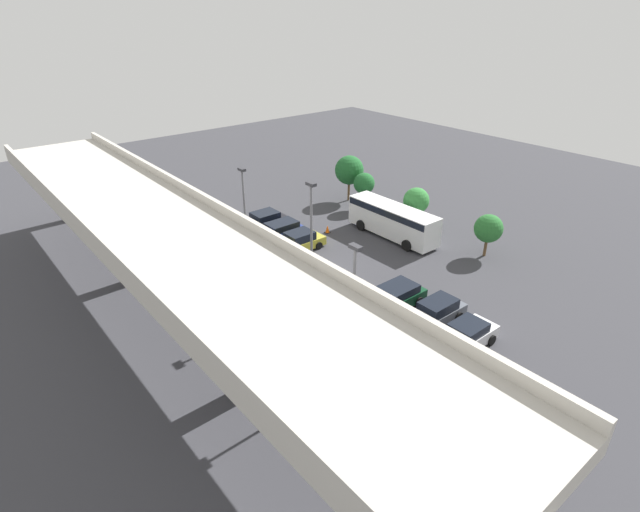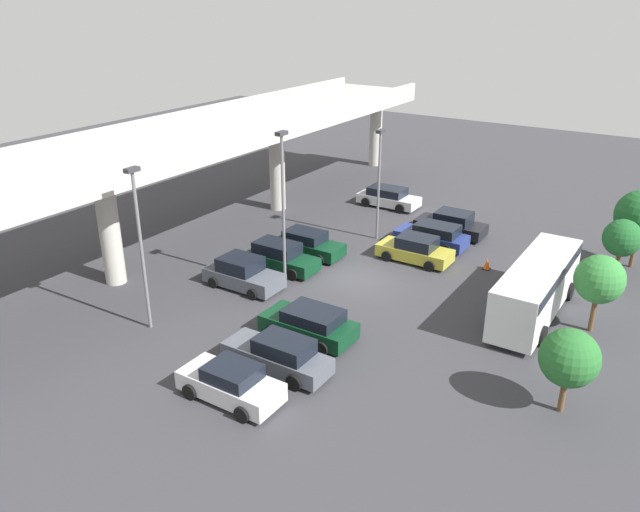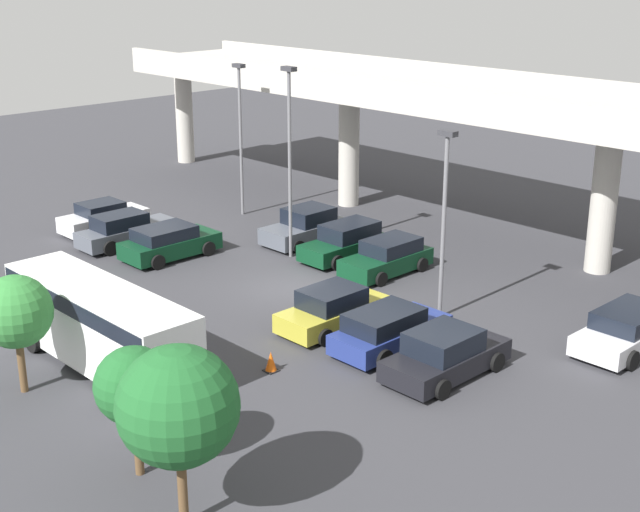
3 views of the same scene
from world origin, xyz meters
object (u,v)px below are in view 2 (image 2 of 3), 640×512
object	(u,v)px
parked_car_8	(451,224)
traffic_cone	(487,264)
parked_car_4	(281,257)
shuttle_bus	(537,285)
parked_car_2	(310,324)
parked_car_7	(433,236)
lamp_post_by_overpass	(140,238)
lamp_post_near_aisle	(283,201)
lamp_post_mid_lot	(379,176)
parked_car_6	(415,250)
parked_car_0	(231,383)
tree_front_centre	(600,280)
parked_car_5	(308,244)
parked_car_3	(243,274)
parked_car_1	(279,355)
tree_front_left	(569,358)
parked_car_9	(388,197)
tree_front_right	(622,238)

from	to	relation	value
parked_car_8	traffic_cone	size ratio (longest dim) A/B	6.61
parked_car_4	shuttle_bus	xyz separation A→B (m)	(2.35, -14.06, 0.90)
parked_car_2	parked_car_4	distance (m)	8.12
parked_car_7	lamp_post_by_overpass	distance (m)	19.09
lamp_post_near_aisle	lamp_post_by_overpass	size ratio (longest dim) A/B	1.09
parked_car_8	lamp_post_mid_lot	world-z (taller)	lamp_post_mid_lot
parked_car_4	parked_car_6	size ratio (longest dim) A/B	0.97
parked_car_4	lamp_post_by_overpass	bearing A→B (deg)	-97.98
parked_car_0	parked_car_8	bearing A→B (deg)	-91.13
lamp_post_mid_lot	tree_front_centre	xyz separation A→B (m)	(-5.24, -14.42, -1.57)
parked_car_5	tree_front_centre	bearing A→B (deg)	-1.64
parked_car_2	parked_car_5	size ratio (longest dim) A/B	1.04
parked_car_2	parked_car_3	size ratio (longest dim) A/B	1.02
parked_car_1	lamp_post_near_aisle	world-z (taller)	lamp_post_near_aisle
parked_car_3	parked_car_8	size ratio (longest dim) A/B	0.95
parked_car_0	parked_car_3	world-z (taller)	parked_car_3
parked_car_8	traffic_cone	bearing A→B (deg)	133.03
shuttle_bus	traffic_cone	world-z (taller)	shuttle_bus
parked_car_1	tree_front_centre	xyz separation A→B (m)	(10.88, -10.62, 1.97)
lamp_post_by_overpass	tree_front_left	world-z (taller)	lamp_post_by_overpass
parked_car_6	tree_front_centre	size ratio (longest dim) A/B	1.15
parked_car_2	lamp_post_by_overpass	distance (m)	8.78
parked_car_5	shuttle_bus	size ratio (longest dim) A/B	0.49
parked_car_1	tree_front_left	distance (m)	11.63
parked_car_9	tree_front_right	size ratio (longest dim) A/B	1.26
parked_car_5	lamp_post_near_aisle	xyz separation A→B (m)	(-4.60, -1.54, 4.31)
parked_car_2	lamp_post_by_overpass	xyz separation A→B (m)	(-3.38, 7.08, 3.94)
lamp_post_by_overpass	tree_front_left	distance (m)	18.98
parked_car_3	tree_front_centre	size ratio (longest dim) A/B	1.13
lamp_post_by_overpass	parked_car_2	bearing A→B (deg)	-64.51
parked_car_7	lamp_post_near_aisle	size ratio (longest dim) A/B	0.53
lamp_post_mid_lot	parked_car_8	bearing A→B (deg)	-49.27
parked_car_0	parked_car_5	size ratio (longest dim) A/B	1.00
parked_car_1	parked_car_0	bearing A→B (deg)	81.88
parked_car_1	parked_car_8	distance (m)	19.45
parked_car_7	lamp_post_mid_lot	size ratio (longest dim) A/B	0.63
lamp_post_mid_lot	lamp_post_by_overpass	size ratio (longest dim) A/B	0.91
parked_car_2	lamp_post_mid_lot	size ratio (longest dim) A/B	0.62
parked_car_0	tree_front_right	distance (m)	23.09
parked_car_9	tree_front_left	distance (m)	25.61
lamp_post_mid_lot	tree_front_left	distance (m)	19.41
parked_car_0	parked_car_7	xyz separation A→B (m)	(19.49, -0.25, 0.03)
parked_car_0	parked_car_7	bearing A→B (deg)	-90.74
parked_car_9	lamp_post_near_aisle	bearing A→B (deg)	-83.82
tree_front_left	traffic_cone	xyz separation A→B (m)	(11.60, 6.94, -2.06)
parked_car_2	parked_car_7	size ratio (longest dim) A/B	0.98
parked_car_4	lamp_post_near_aisle	world-z (taller)	lamp_post_near_aisle
tree_front_left	tree_front_centre	bearing A→B (deg)	2.42
parked_car_3	parked_car_9	xyz separation A→B (m)	(16.92, -0.33, -0.05)
parked_car_6	traffic_cone	size ratio (longest dim) A/B	6.39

